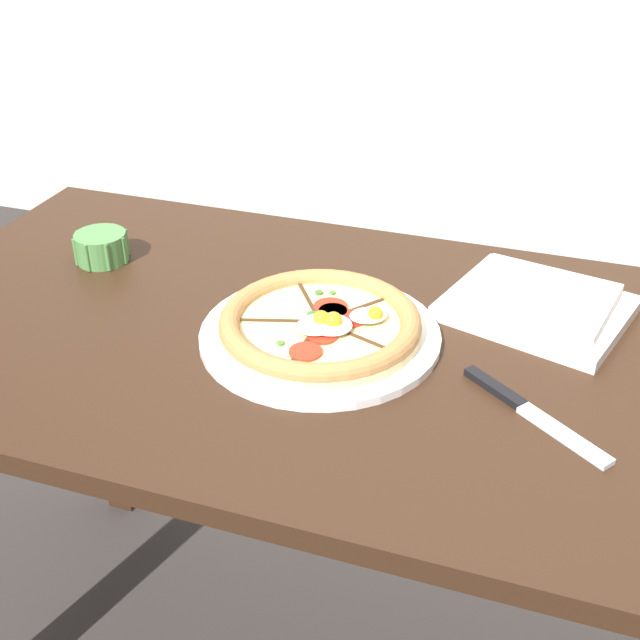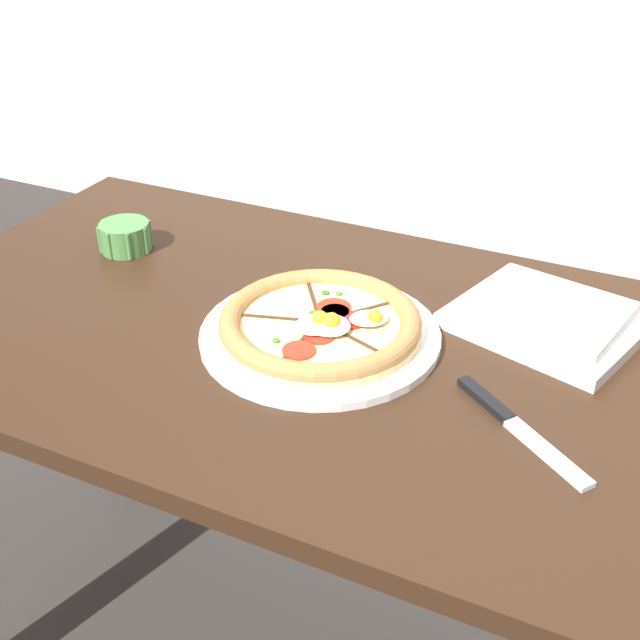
# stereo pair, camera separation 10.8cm
# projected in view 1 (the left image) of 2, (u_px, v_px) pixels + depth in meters

# --- Properties ---
(dining_table) EXTENTS (1.43, 0.70, 0.77)m
(dining_table) POSITION_uv_depth(u_px,v_px,m) (369.00, 411.00, 1.15)
(dining_table) COLOR #331E11
(dining_table) RESTS_ON ground_plane
(pizza) EXTENTS (0.33, 0.33, 0.05)m
(pizza) POSITION_uv_depth(u_px,v_px,m) (320.00, 327.00, 1.08)
(pizza) COLOR white
(pizza) RESTS_ON dining_table
(ramekin_bowl) EXTENTS (0.09, 0.09, 0.05)m
(ramekin_bowl) POSITION_uv_depth(u_px,v_px,m) (101.00, 246.00, 1.28)
(ramekin_bowl) COLOR #4C8442
(ramekin_bowl) RESTS_ON dining_table
(napkin_folded) EXTENTS (0.29, 0.26, 0.04)m
(napkin_folded) POSITION_uv_depth(u_px,v_px,m) (537.00, 304.00, 1.14)
(napkin_folded) COLOR silver
(napkin_folded) RESTS_ON dining_table
(knife_main) EXTENTS (0.19, 0.14, 0.01)m
(knife_main) POSITION_uv_depth(u_px,v_px,m) (531.00, 413.00, 0.95)
(knife_main) COLOR silver
(knife_main) RESTS_ON dining_table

